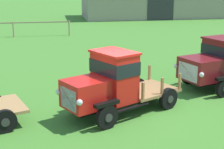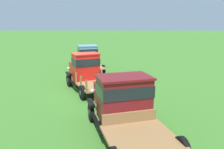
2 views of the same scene
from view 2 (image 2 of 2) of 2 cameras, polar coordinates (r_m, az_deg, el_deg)
The scene contains 5 objects.
ground_plane at distance 13.87m, azimuth -6.67°, elevation -4.08°, with size 240.00×240.00×0.00m, color #3D7528.
vintage_truck_foreground_near at distance 20.10m, azimuth -6.50°, elevation 4.66°, with size 5.53×3.33×2.21m.
vintage_truck_second_in_line at distance 14.05m, azimuth -7.03°, elevation 1.04°, with size 4.79×3.53×2.30m.
vintage_truck_midrow_center at distance 8.59m, azimuth 2.75°, elevation -7.00°, with size 5.84×3.67×2.19m.
oil_drum_beside_row at distance 24.56m, azimuth -8.04°, elevation 4.50°, with size 0.63×0.63×0.88m.
Camera 2 is at (13.07, 2.15, 4.09)m, focal length 35.00 mm.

